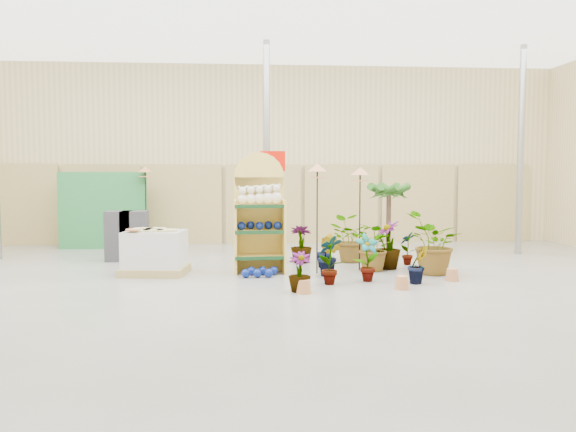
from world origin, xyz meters
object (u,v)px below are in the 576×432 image
object	(u,v)px
display_shelf	(259,217)
potted_plant_2	(375,247)
pallet_stack	(155,252)
bird_table_front	(317,171)

from	to	relation	value
display_shelf	potted_plant_2	distance (m)	2.14
pallet_stack	potted_plant_2	world-z (taller)	potted_plant_2
display_shelf	bird_table_front	world-z (taller)	display_shelf
bird_table_front	display_shelf	bearing A→B (deg)	165.84
potted_plant_2	display_shelf	bearing A→B (deg)	177.22
bird_table_front	pallet_stack	bearing A→B (deg)	177.76
pallet_stack	display_shelf	bearing A→B (deg)	11.71
potted_plant_2	pallet_stack	bearing A→B (deg)	-179.39
pallet_stack	potted_plant_2	distance (m)	3.88
bird_table_front	potted_plant_2	bearing A→B (deg)	8.12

